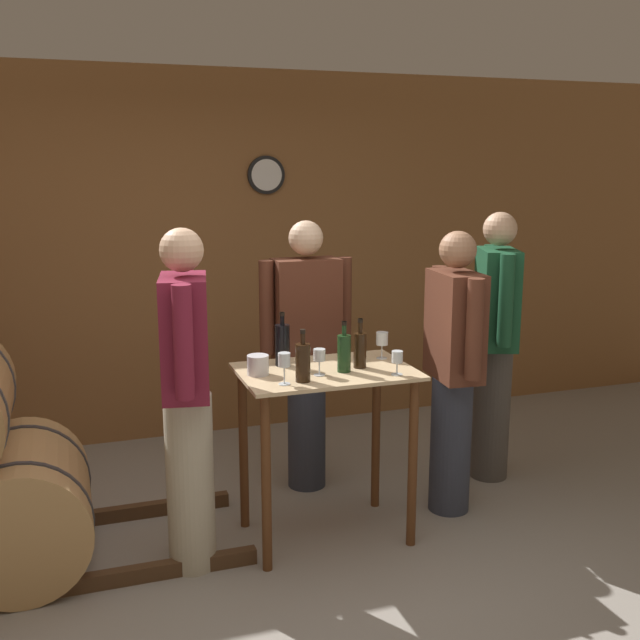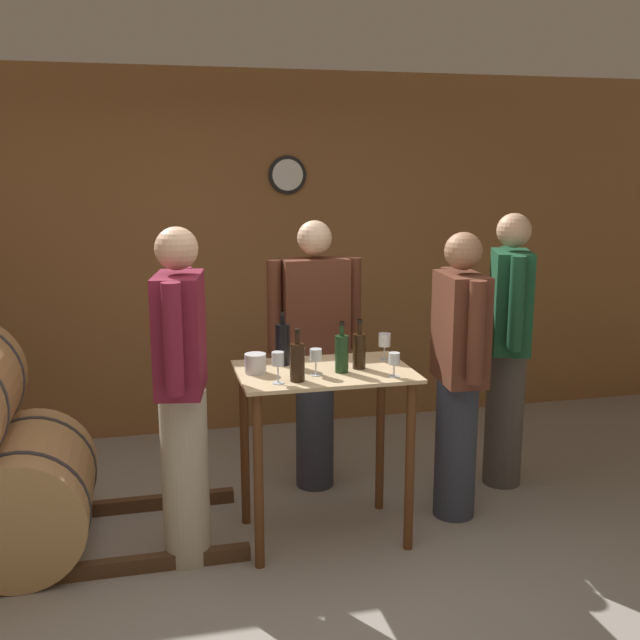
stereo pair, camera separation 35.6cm
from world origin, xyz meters
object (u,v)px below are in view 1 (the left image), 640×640
Objects in this scene: person_visitor_bearded at (453,367)px; wine_glass_far_side at (382,339)px; wine_bottle_right at (360,349)px; person_visitor_near_door at (306,350)px; wine_glass_near_center at (319,356)px; person_visitor_with_scarf at (495,341)px; ice_bucket at (258,365)px; wine_glass_near_left at (284,361)px; wine_bottle_far_left at (282,344)px; wine_bottle_left at (303,362)px; person_host at (187,394)px; wine_bottle_center at (344,352)px; wine_glass_near_right at (397,358)px.

wine_glass_far_side is at bearing 173.34° from person_visitor_bearded.
person_visitor_near_door is (-0.08, 0.68, -0.16)m from wine_bottle_right.
wine_bottle_right is 1.91× the size of wine_glass_near_center.
person_visitor_bearded is (-0.48, -0.35, -0.04)m from person_visitor_with_scarf.
ice_bucket is at bearing -177.78° from person_visitor_bearded.
ice_bucket is 1.70m from person_visitor_with_scarf.
wine_bottle_right is at bearing -172.18° from person_visitor_bearded.
wine_glass_near_left is 1.15× the size of wine_glass_near_center.
wine_bottle_far_left is 0.42m from wine_bottle_right.
wine_bottle_left is at bearing -166.38° from person_visitor_bearded.
ice_bucket is 0.07× the size of person_visitor_bearded.
wine_bottle_left is 0.15× the size of person_host.
person_visitor_bearded is (0.72, 0.13, -0.18)m from wine_bottle_center.
person_visitor_near_door is at bearing 116.19° from wine_glass_far_side.
wine_bottle_center is 0.38m from wine_glass_near_left.
wine_bottle_far_left is 0.17× the size of person_visitor_with_scarf.
wine_bottle_left reaches higher than wine_glass_near_right.
wine_glass_far_side is 0.63m from person_visitor_near_door.
person_visitor_with_scarf is 1.04× the size of person_visitor_bearded.
wine_glass_near_right is at bearing -36.03° from wine_bottle_far_left.
wine_bottle_center reaches higher than wine_glass_near_right.
person_host is at bearing -166.22° from person_visitor_with_scarf.
person_visitor_near_door is (0.03, 0.73, -0.16)m from wine_bottle_center.
person_visitor_bearded is at bearing 7.82° from wine_bottle_right.
wine_glass_near_right is 0.84× the size of wine_glass_far_side.
wine_glass_far_side reaches higher than wine_glass_near_center.
person_visitor_bearded reaches higher than wine_bottle_right.
person_host is (-0.57, 0.08, -0.14)m from wine_bottle_left.
person_visitor_with_scarf is at bearing 21.66° from wine_bottle_center.
person_host is (-1.07, 0.13, -0.12)m from wine_glass_near_right.
wine_bottle_center is at bearing -39.58° from wine_bottle_far_left.
wine_bottle_center is at bearing -155.71° from wine_bottle_right.
person_visitor_with_scarf reaches higher than wine_bottle_left.
wine_bottle_far_left is 1.82× the size of wine_glass_near_left.
wine_glass_near_center is at bearing 35.03° from wine_bottle_left.
wine_bottle_left is 1.58m from person_visitor_with_scarf.
person_visitor_with_scarf is (0.97, 0.63, -0.12)m from wine_glass_near_right.
wine_bottle_left is at bearing -46.50° from ice_bucket.
person_visitor_near_door reaches higher than wine_glass_near_right.
person_visitor_near_door is (0.47, 0.64, -0.11)m from ice_bucket.
wine_bottle_left is 0.50m from wine_glass_near_right.
wine_bottle_center is 1.31m from person_visitor_with_scarf.
wine_bottle_far_left reaches higher than wine_glass_near_left.
wine_bottle_center is 0.15m from wine_glass_near_center.
person_host is (-0.56, -0.24, -0.15)m from wine_bottle_far_left.
wine_bottle_right is 0.56m from ice_bucket.
wine_bottle_far_left is 0.17× the size of person_host.
wine_glass_near_center is at bearing -0.36° from person_host.
ice_bucket is at bearing 15.70° from person_host.
person_visitor_near_door is (0.86, 0.75, -0.02)m from person_host.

